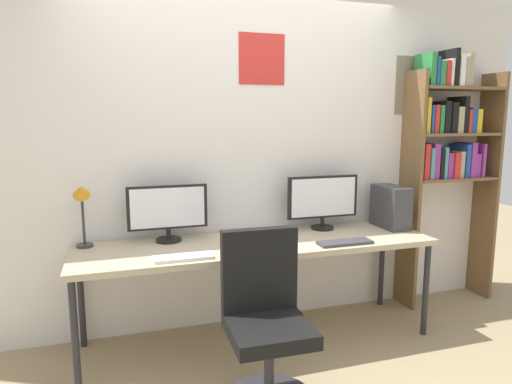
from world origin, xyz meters
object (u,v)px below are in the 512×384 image
keyboard_right (345,243)px  keyboard_left (184,257)px  office_chair (266,337)px  desk (258,248)px  coffee_mug (281,239)px  monitor_right (323,200)px  computer_mouse (265,245)px  pc_tower (391,207)px  desk_lamp (82,202)px  bookshelf (448,144)px  monitor_left (168,211)px

keyboard_right → keyboard_left: bearing=180.0°
office_chair → desk: bearing=75.6°
office_chair → coffee_mug: (0.31, 0.60, 0.38)m
office_chair → monitor_right: 1.34m
office_chair → keyboard_right: (0.74, 0.49, 0.35)m
office_chair → keyboard_left: 0.71m
computer_mouse → coffee_mug: size_ratio=0.91×
pc_tower → coffee_mug: bearing=-167.9°
keyboard_right → coffee_mug: (-0.44, 0.11, 0.04)m
desk_lamp → keyboard_left: 0.81m
monitor_right → coffee_mug: size_ratio=5.50×
desk_lamp → keyboard_right: bearing=-14.5°
pc_tower → desk_lamp: desk_lamp is taller
monitor_right → keyboard_right: bearing=-95.2°
pc_tower → desk_lamp: bearing=177.1°
desk → desk_lamp: size_ratio=5.46×
bookshelf → monitor_right: bookshelf is taller
keyboard_right → monitor_left: bearing=159.1°
pc_tower → coffee_mug: size_ratio=3.21×
keyboard_left → office_chair: bearing=-52.5°
keyboard_left → computer_mouse: size_ratio=3.84×
desk → office_chair: 0.80m
bookshelf → computer_mouse: bearing=-167.9°
monitor_right → keyboard_right: (-0.04, -0.44, -0.22)m
monitor_left → coffee_mug: (0.72, -0.33, -0.18)m
monitor_right → coffee_mug: monitor_right is taller
desk → keyboard_left: size_ratio=6.84×
office_chair → pc_tower: bearing=31.7°
desk → desk_lamp: 1.23m
monitor_right → desk_lamp: (-1.76, 0.00, 0.08)m
keyboard_left → coffee_mug: size_ratio=3.48×
pc_tower → bookshelf: bearing=11.8°
monitor_right → computer_mouse: bearing=-149.1°
bookshelf → pc_tower: bearing=-168.2°
monitor_right → pc_tower: size_ratio=1.71×
coffee_mug → keyboard_left: bearing=-170.7°
office_chair → computer_mouse: (0.18, 0.57, 0.35)m
coffee_mug → desk_lamp: bearing=165.5°
desk_lamp → pc_tower: bearing=-2.9°
office_chair → pc_tower: 1.64m
monitor_right → coffee_mug: 0.61m
computer_mouse → desk_lamp: bearing=162.6°
desk → keyboard_left: keyboard_left is taller
desk_lamp → computer_mouse: 1.25m
desk → coffee_mug: size_ratio=23.79×
desk → keyboard_left: bearing=-157.7°
monitor_left → keyboard_right: bearing=-20.9°
pc_tower → computer_mouse: (-1.14, -0.25, -0.15)m
monitor_left → keyboard_left: monitor_left is taller
desk → computer_mouse: 0.16m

